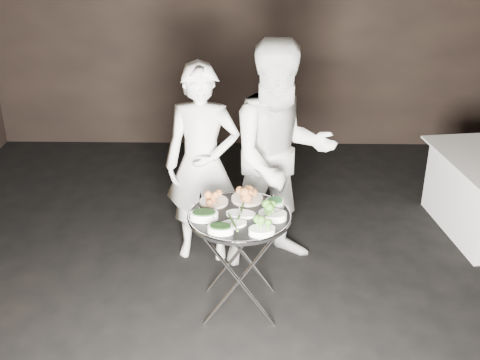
{
  "coord_description": "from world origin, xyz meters",
  "views": [
    {
      "loc": [
        -0.08,
        -3.15,
        2.71
      ],
      "look_at": [
        -0.15,
        0.51,
        0.95
      ],
      "focal_mm": 45.0,
      "sensor_mm": 36.0,
      "label": 1
    }
  ],
  "objects_px": {
    "tray_stand": "(240,259)",
    "waiter_left": "(202,165)",
    "serving_tray": "(240,216)",
    "waiter_right": "(281,157)"
  },
  "relations": [
    {
      "from": "tray_stand",
      "to": "waiter_right",
      "type": "relative_size",
      "value": 0.41
    },
    {
      "from": "serving_tray",
      "to": "waiter_left",
      "type": "bearing_deg",
      "value": 112.52
    },
    {
      "from": "serving_tray",
      "to": "waiter_left",
      "type": "distance_m",
      "value": 0.79
    },
    {
      "from": "serving_tray",
      "to": "waiter_left",
      "type": "relative_size",
      "value": 0.44
    },
    {
      "from": "tray_stand",
      "to": "waiter_left",
      "type": "xyz_separation_m",
      "value": [
        -0.3,
        0.73,
        0.38
      ]
    },
    {
      "from": "serving_tray",
      "to": "waiter_right",
      "type": "distance_m",
      "value": 0.75
    },
    {
      "from": "waiter_left",
      "to": "waiter_right",
      "type": "relative_size",
      "value": 0.89
    },
    {
      "from": "serving_tray",
      "to": "waiter_left",
      "type": "height_order",
      "value": "waiter_left"
    },
    {
      "from": "waiter_left",
      "to": "waiter_right",
      "type": "height_order",
      "value": "waiter_right"
    },
    {
      "from": "waiter_left",
      "to": "waiter_right",
      "type": "xyz_separation_m",
      "value": [
        0.6,
        -0.06,
        0.1
      ]
    }
  ]
}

